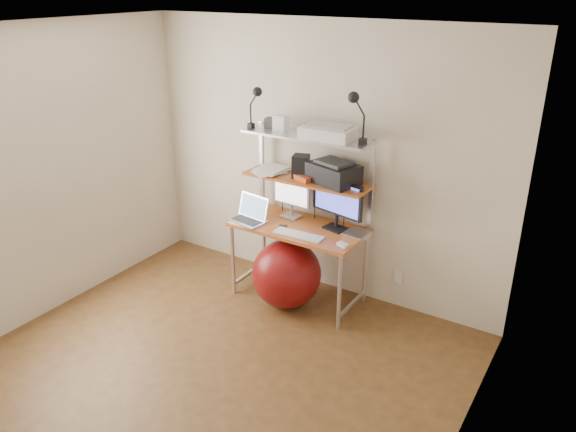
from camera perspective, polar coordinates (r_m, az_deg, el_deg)
name	(u,v)px	position (r m, az deg, el deg)	size (l,w,h in m)	color
room	(188,230)	(3.78, -10.16, -1.45)	(3.60, 3.60, 3.60)	brown
computer_desk	(302,201)	(5.01, 1.48, 1.50)	(1.20, 0.60, 1.57)	#B36222
wall_outlet	(398,277)	(5.20, 11.15, -6.12)	(0.08, 0.01, 0.12)	silver
monitor_silver	(292,193)	(5.16, 0.37, 2.33)	(0.39, 0.15, 0.43)	#A7A8AC
monitor_black	(337,200)	(4.91, 5.02, 1.60)	(0.53, 0.19, 0.53)	black
laptop	(250,215)	(5.15, -3.85, 0.06)	(0.37, 0.32, 0.29)	silver
keyboard	(298,235)	(4.86, 1.07, -1.91)	(0.45, 0.13, 0.01)	silver
mouse	(343,245)	(4.68, 5.60, -2.92)	(0.09, 0.06, 0.03)	silver
mac_mini	(357,234)	(4.87, 7.01, -1.85)	(0.19, 0.19, 0.04)	silver
phone	(282,228)	(4.99, -0.62, -1.23)	(0.07, 0.14, 0.01)	black
printer	(334,173)	(4.87, 4.66, 4.41)	(0.49, 0.40, 0.20)	black
nas_cube	(301,166)	(5.00, 1.31, 5.07)	(0.14, 0.14, 0.20)	black
red_box	(304,178)	(4.94, 1.68, 3.89)	(0.17, 0.11, 0.05)	#B9441D
scanner	(328,132)	(4.76, 4.11, 8.50)	(0.45, 0.30, 0.11)	silver
box_white	(281,123)	(5.00, -0.75, 9.43)	(0.12, 0.10, 0.14)	silver
box_grey	(271,123)	(5.10, -1.75, 9.44)	(0.09, 0.09, 0.09)	#313134
clip_lamp_left	(256,98)	(5.00, -3.27, 11.83)	(0.15, 0.08, 0.38)	black
clip_lamp_right	(356,106)	(4.57, 6.88, 11.03)	(0.17, 0.09, 0.42)	black
exercise_ball	(287,274)	(5.12, -0.14, -5.91)	(0.63, 0.63, 0.63)	maroon
paper_stack	(270,170)	(5.19, -1.80, 4.72)	(0.36, 0.41, 0.03)	white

